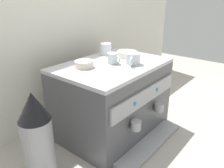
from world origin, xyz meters
name	(u,v)px	position (x,y,z in m)	size (l,w,h in m)	color
ground_plane	(112,129)	(0.00, 0.00, 0.00)	(4.00, 4.00, 0.00)	#9E998E
tiled_backsplash_wall	(67,49)	(0.00, 0.40, 0.47)	(2.80, 0.03, 0.94)	silver
espresso_machine	(113,98)	(0.00, 0.00, 0.22)	(0.66, 0.57, 0.45)	#4C4C51
ceramic_cup_0	(133,59)	(0.07, -0.10, 0.48)	(0.12, 0.08, 0.06)	silver
ceramic_cup_1	(106,49)	(0.14, 0.16, 0.48)	(0.11, 0.07, 0.07)	silver
ceramic_cup_2	(113,58)	(0.00, 0.00, 0.48)	(0.06, 0.09, 0.06)	silver
ceramic_bowl_0	(84,64)	(-0.15, 0.08, 0.46)	(0.10, 0.10, 0.04)	beige
ceramic_bowl_1	(127,54)	(0.18, 0.02, 0.46)	(0.13, 0.13, 0.04)	beige
coffee_grinder	(37,138)	(-0.54, -0.01, 0.23)	(0.14, 0.14, 0.45)	#939399
milk_pitcher	(148,94)	(0.49, 0.02, 0.07)	(0.10, 0.10, 0.14)	#B7B7BC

